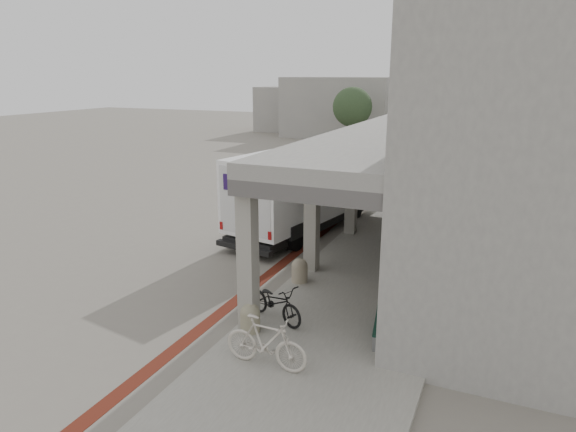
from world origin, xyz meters
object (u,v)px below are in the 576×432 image
at_px(utility_cabinet, 421,246).
at_px(bench, 385,321).
at_px(fedex_truck, 301,189).
at_px(bicycle_black, 275,302).
at_px(bicycle_cream, 266,342).

bearing_deg(utility_cabinet, bench, -102.46).
height_order(bench, utility_cabinet, utility_cabinet).
distance_m(fedex_truck, bicycle_black, 7.61).
xyz_separation_m(fedex_truck, utility_cabinet, (4.77, -1.84, -1.00)).
bearing_deg(bicycle_black, fedex_truck, 39.81).
distance_m(utility_cabinet, bicycle_cream, 7.48).
relative_size(bench, utility_cabinet, 1.82).
xyz_separation_m(bench, bicycle_cream, (-1.86, -2.26, 0.22)).
bearing_deg(fedex_truck, bicycle_cream, -61.44).
bearing_deg(utility_cabinet, bicycle_cream, -117.02).
bearing_deg(utility_cabinet, fedex_truck, 145.82).
bearing_deg(bicycle_cream, bicycle_black, 21.69).
height_order(fedex_truck, bench, fedex_truck).
bearing_deg(bench, utility_cabinet, 80.73).
relative_size(utility_cabinet, bicycle_black, 0.60).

